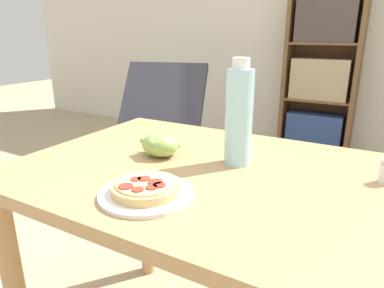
# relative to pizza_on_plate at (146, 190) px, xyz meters

# --- Properties ---
(wall_back) EXTENTS (8.00, 0.05, 2.60)m
(wall_back) POSITION_rel_pizza_on_plate_xyz_m (0.08, 2.92, 0.54)
(wall_back) COLOR silver
(wall_back) RESTS_ON ground_plane
(dining_table) EXTENTS (1.07, 0.76, 0.75)m
(dining_table) POSITION_rel_pizza_on_plate_xyz_m (0.05, 0.22, -0.13)
(dining_table) COLOR tan
(dining_table) RESTS_ON ground_plane
(pizza_on_plate) EXTENTS (0.22, 0.22, 0.04)m
(pizza_on_plate) POSITION_rel_pizza_on_plate_xyz_m (0.00, 0.00, 0.00)
(pizza_on_plate) COLOR white
(pizza_on_plate) RESTS_ON dining_table
(grape_bunch) EXTENTS (0.13, 0.10, 0.07)m
(grape_bunch) POSITION_rel_pizza_on_plate_xyz_m (-0.12, 0.24, 0.02)
(grape_bunch) COLOR #93BC5B
(grape_bunch) RESTS_ON dining_table
(drink_bottle) EXTENTS (0.08, 0.08, 0.30)m
(drink_bottle) POSITION_rel_pizza_on_plate_xyz_m (0.10, 0.30, 0.13)
(drink_bottle) COLOR #A3DBEA
(drink_bottle) RESTS_ON dining_table
(lounge_chair_near) EXTENTS (0.81, 0.91, 0.88)m
(lounge_chair_near) POSITION_rel_pizza_on_plate_xyz_m (-1.02, 1.47, -0.47)
(lounge_chair_near) COLOR slate
(lounge_chair_near) RESTS_ON ground_plane
(bookshelf) EXTENTS (0.63, 0.31, 1.53)m
(bookshelf) POSITION_rel_pizza_on_plate_xyz_m (-0.08, 2.74, -0.03)
(bookshelf) COLOR brown
(bookshelf) RESTS_ON ground_plane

